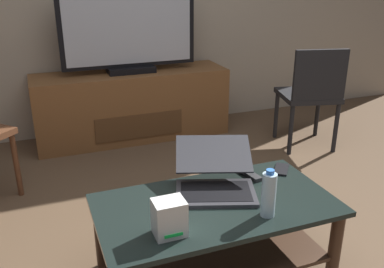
{
  "coord_description": "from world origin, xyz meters",
  "views": [
    {
      "loc": [
        -0.84,
        -1.52,
        1.41
      ],
      "look_at": [
        -0.05,
        0.53,
        0.55
      ],
      "focal_mm": 39.43,
      "sensor_mm": 36.0,
      "label": 1
    }
  ],
  "objects_px": {
    "dining_chair": "(312,92)",
    "coffee_table": "(215,226)",
    "television": "(129,34)",
    "water_bottle_near": "(269,194)",
    "laptop": "(215,176)",
    "tv_remote": "(249,174)",
    "media_cabinet": "(132,105)",
    "router_box": "(169,218)",
    "cell_phone": "(281,169)"
  },
  "relations": [
    {
      "from": "dining_chair",
      "to": "coffee_table",
      "type": "bearing_deg",
      "value": -139.4
    },
    {
      "from": "television",
      "to": "water_bottle_near",
      "type": "distance_m",
      "value": 2.16
    },
    {
      "from": "laptop",
      "to": "tv_remote",
      "type": "height_order",
      "value": "laptop"
    },
    {
      "from": "coffee_table",
      "to": "media_cabinet",
      "type": "distance_m",
      "value": 1.96
    },
    {
      "from": "coffee_table",
      "to": "router_box",
      "type": "height_order",
      "value": "router_box"
    },
    {
      "from": "coffee_table",
      "to": "media_cabinet",
      "type": "height_order",
      "value": "media_cabinet"
    },
    {
      "from": "coffee_table",
      "to": "cell_phone",
      "type": "distance_m",
      "value": 0.52
    },
    {
      "from": "dining_chair",
      "to": "tv_remote",
      "type": "bearing_deg",
      "value": -137.93
    },
    {
      "from": "coffee_table",
      "to": "tv_remote",
      "type": "distance_m",
      "value": 0.36
    },
    {
      "from": "router_box",
      "to": "tv_remote",
      "type": "relative_size",
      "value": 0.96
    },
    {
      "from": "coffee_table",
      "to": "water_bottle_near",
      "type": "distance_m",
      "value": 0.34
    },
    {
      "from": "television",
      "to": "dining_chair",
      "type": "bearing_deg",
      "value": -30.31
    },
    {
      "from": "cell_phone",
      "to": "tv_remote",
      "type": "relative_size",
      "value": 0.88
    },
    {
      "from": "media_cabinet",
      "to": "tv_remote",
      "type": "distance_m",
      "value": 1.79
    },
    {
      "from": "coffee_table",
      "to": "tv_remote",
      "type": "relative_size",
      "value": 6.92
    },
    {
      "from": "media_cabinet",
      "to": "laptop",
      "type": "bearing_deg",
      "value": -90.59
    },
    {
      "from": "television",
      "to": "tv_remote",
      "type": "relative_size",
      "value": 7.08
    },
    {
      "from": "media_cabinet",
      "to": "laptop",
      "type": "relative_size",
      "value": 3.13
    },
    {
      "from": "media_cabinet",
      "to": "router_box",
      "type": "distance_m",
      "value": 2.16
    },
    {
      "from": "cell_phone",
      "to": "tv_remote",
      "type": "height_order",
      "value": "tv_remote"
    },
    {
      "from": "television",
      "to": "dining_chair",
      "type": "height_order",
      "value": "television"
    },
    {
      "from": "coffee_table",
      "to": "media_cabinet",
      "type": "bearing_deg",
      "value": 87.86
    },
    {
      "from": "dining_chair",
      "to": "router_box",
      "type": "xyz_separation_m",
      "value": [
        -1.65,
        -1.34,
        -0.01
      ]
    },
    {
      "from": "coffee_table",
      "to": "media_cabinet",
      "type": "xyz_separation_m",
      "value": [
        0.07,
        1.96,
        0.02
      ]
    },
    {
      "from": "router_box",
      "to": "water_bottle_near",
      "type": "xyz_separation_m",
      "value": [
        0.45,
        -0.02,
        0.03
      ]
    },
    {
      "from": "laptop",
      "to": "router_box",
      "type": "bearing_deg",
      "value": -138.36
    },
    {
      "from": "coffee_table",
      "to": "cell_phone",
      "type": "bearing_deg",
      "value": 21.54
    },
    {
      "from": "dining_chair",
      "to": "television",
      "type": "bearing_deg",
      "value": 149.69
    },
    {
      "from": "media_cabinet",
      "to": "water_bottle_near",
      "type": "xyz_separation_m",
      "value": [
        0.09,
        -2.14,
        0.21
      ]
    },
    {
      "from": "water_bottle_near",
      "to": "coffee_table",
      "type": "bearing_deg",
      "value": 133.57
    },
    {
      "from": "water_bottle_near",
      "to": "tv_remote",
      "type": "bearing_deg",
      "value": 73.41
    },
    {
      "from": "television",
      "to": "cell_phone",
      "type": "bearing_deg",
      "value": -77.29
    },
    {
      "from": "laptop",
      "to": "cell_phone",
      "type": "height_order",
      "value": "laptop"
    },
    {
      "from": "laptop",
      "to": "cell_phone",
      "type": "xyz_separation_m",
      "value": [
        0.41,
        0.05,
        -0.06
      ]
    },
    {
      "from": "television",
      "to": "media_cabinet",
      "type": "bearing_deg",
      "value": 90.0
    },
    {
      "from": "laptop",
      "to": "television",
      "type": "bearing_deg",
      "value": 89.4
    },
    {
      "from": "dining_chair",
      "to": "laptop",
      "type": "bearing_deg",
      "value": -141.77
    },
    {
      "from": "dining_chair",
      "to": "cell_phone",
      "type": "height_order",
      "value": "dining_chair"
    },
    {
      "from": "coffee_table",
      "to": "dining_chair",
      "type": "xyz_separation_m",
      "value": [
        1.38,
        1.18,
        0.21
      ]
    },
    {
      "from": "coffee_table",
      "to": "router_box",
      "type": "relative_size",
      "value": 7.19
    },
    {
      "from": "television",
      "to": "water_bottle_near",
      "type": "height_order",
      "value": "television"
    },
    {
      "from": "television",
      "to": "laptop",
      "type": "relative_size",
      "value": 2.14
    },
    {
      "from": "dining_chair",
      "to": "cell_phone",
      "type": "distance_m",
      "value": 1.35
    },
    {
      "from": "media_cabinet",
      "to": "television",
      "type": "relative_size",
      "value": 1.47
    },
    {
      "from": "laptop",
      "to": "tv_remote",
      "type": "distance_m",
      "value": 0.23
    },
    {
      "from": "water_bottle_near",
      "to": "cell_phone",
      "type": "relative_size",
      "value": 1.58
    },
    {
      "from": "router_box",
      "to": "water_bottle_near",
      "type": "height_order",
      "value": "water_bottle_near"
    },
    {
      "from": "laptop",
      "to": "router_box",
      "type": "height_order",
      "value": "laptop"
    },
    {
      "from": "router_box",
      "to": "cell_phone",
      "type": "relative_size",
      "value": 1.1
    },
    {
      "from": "media_cabinet",
      "to": "laptop",
      "type": "xyz_separation_m",
      "value": [
        -0.02,
        -1.82,
        0.17
      ]
    }
  ]
}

